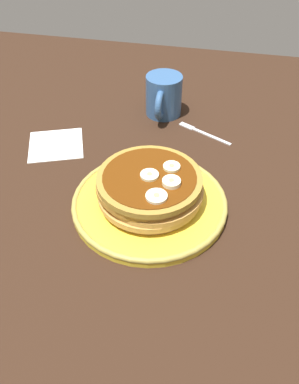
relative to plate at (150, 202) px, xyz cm
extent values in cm
cube|color=black|center=(0.00, 0.00, -2.44)|extent=(140.00, 140.00, 3.00)
cylinder|color=yellow|center=(0.00, 0.00, -0.21)|extent=(26.67, 26.67, 1.46)
torus|color=#A49342|center=(0.00, 0.00, 0.30)|extent=(26.89, 26.89, 1.02)
cylinder|color=#97632B|center=(0.02, -0.32, 1.05)|extent=(16.23, 16.23, 1.06)
cylinder|color=#BE8E46|center=(0.19, -0.10, 2.11)|extent=(17.61, 17.61, 1.06)
cylinder|color=tan|center=(-0.29, 0.55, 3.17)|extent=(17.09, 17.09, 1.06)
cylinder|color=olive|center=(-0.44, -0.52, 4.22)|extent=(16.96, 16.96, 1.06)
cylinder|color=olive|center=(0.46, 0.02, 5.28)|extent=(17.56, 17.56, 1.06)
cylinder|color=#592B0A|center=(0.00, 0.00, 5.89)|extent=(15.51, 15.51, 0.16)
cylinder|color=#EDEDBA|center=(-0.27, 0.37, 6.11)|extent=(3.07, 3.07, 0.60)
cylinder|color=tan|center=(-0.27, 0.37, 6.45)|extent=(0.86, 0.86, 0.08)
cylinder|color=#ECE7C0|center=(4.74, 2.13, 6.12)|extent=(3.41, 3.41, 0.61)
cylinder|color=tan|center=(4.74, 2.13, 6.47)|extent=(0.95, 0.95, 0.08)
cylinder|color=#F7EDC2|center=(1.12, 3.82, 6.26)|extent=(2.99, 2.99, 0.90)
cylinder|color=tan|center=(1.12, 3.82, 6.76)|extent=(0.84, 0.84, 0.08)
cylinder|color=#EDF0B6|center=(-2.90, 3.16, 6.12)|extent=(2.89, 2.89, 0.62)
cylinder|color=tan|center=(-2.90, 3.16, 6.47)|extent=(0.81, 0.81, 0.08)
cylinder|color=#33598C|center=(-31.13, -3.48, 3.62)|extent=(8.14, 8.14, 9.12)
cylinder|color=black|center=(-31.13, -3.48, 7.27)|extent=(6.91, 6.91, 0.55)
torus|color=#33598C|center=(-26.86, -3.48, 3.62)|extent=(6.57, 1.46, 6.57)
cube|color=white|center=(-13.70, -23.04, -0.79)|extent=(14.27, 14.27, 0.30)
cube|color=silver|center=(-23.64, 8.50, -0.69)|extent=(4.94, 8.78, 0.50)
cube|color=silver|center=(-26.59, 2.71, -0.69)|extent=(2.71, 3.69, 0.50)
camera|label=1|loc=(48.28, 10.53, 47.43)|focal=36.96mm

